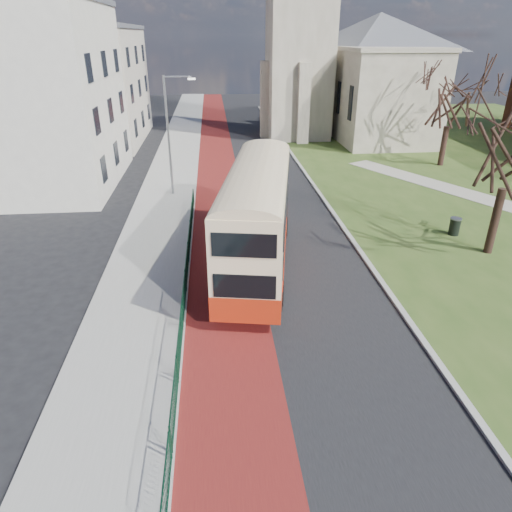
{
  "coord_description": "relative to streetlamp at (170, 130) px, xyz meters",
  "views": [
    {
      "loc": [
        -1.48,
        -14.08,
        10.46
      ],
      "look_at": [
        0.14,
        3.25,
        2.0
      ],
      "focal_mm": 32.0,
      "sensor_mm": 36.0,
      "label": 1
    }
  ],
  "objects": [
    {
      "name": "road_carriageway",
      "position": [
        5.85,
        2.0,
        -4.59
      ],
      "size": [
        9.0,
        120.0,
        0.01
      ],
      "primitive_type": "cube",
      "color": "black",
      "rests_on": "ground"
    },
    {
      "name": "bus",
      "position": [
        4.84,
        -11.8,
        -1.79
      ],
      "size": [
        4.77,
        12.07,
        4.92
      ],
      "rotation": [
        0.0,
        0.0,
        -0.18
      ],
      "color": "#AB260F",
      "rests_on": "ground"
    },
    {
      "name": "kerb_east",
      "position": [
        10.45,
        4.0,
        -4.53
      ],
      "size": [
        0.25,
        80.0,
        0.13
      ],
      "primitive_type": "cube",
      "color": "#999993",
      "rests_on": "ground"
    },
    {
      "name": "street_block_far",
      "position": [
        -9.65,
        20.0,
        1.17
      ],
      "size": [
        10.3,
        16.3,
        11.5
      ],
      "color": "#BFB3A2",
      "rests_on": "ground"
    },
    {
      "name": "winter_tree_far",
      "position": [
        22.91,
        6.19,
        1.42
      ],
      "size": [
        5.92,
        5.92,
        8.64
      ],
      "rotation": [
        0.0,
        0.0,
        0.01
      ],
      "color": "#311E18",
      "rests_on": "grass_green"
    },
    {
      "name": "litter_bin",
      "position": [
        16.51,
        -8.96,
        -4.04
      ],
      "size": [
        0.77,
        0.77,
        1.02
      ],
      "rotation": [
        0.0,
        0.0,
        -0.24
      ],
      "color": "black",
      "rests_on": "grass_green"
    },
    {
      "name": "street_block_near",
      "position": [
        -9.65,
        4.0,
        1.92
      ],
      "size": [
        10.3,
        14.3,
        13.0
      ],
      "color": "silver",
      "rests_on": "ground"
    },
    {
      "name": "pavement_west",
      "position": [
        -0.65,
        2.0,
        -4.53
      ],
      "size": [
        4.0,
        120.0,
        0.12
      ],
      "primitive_type": "cube",
      "color": "gray",
      "rests_on": "ground"
    },
    {
      "name": "pedestrian_railing",
      "position": [
        1.4,
        -14.0,
        -4.04
      ],
      "size": [
        0.07,
        24.0,
        1.12
      ],
      "color": "#0D3B26",
      "rests_on": "ground"
    },
    {
      "name": "kerb_west",
      "position": [
        1.35,
        2.0,
        -4.53
      ],
      "size": [
        0.25,
        120.0,
        0.13
      ],
      "primitive_type": "cube",
      "color": "#999993",
      "rests_on": "ground"
    },
    {
      "name": "ground",
      "position": [
        4.35,
        -18.0,
        -4.59
      ],
      "size": [
        160.0,
        160.0,
        0.0
      ],
      "primitive_type": "plane",
      "color": "black",
      "rests_on": "ground"
    },
    {
      "name": "gothic_church",
      "position": [
        16.91,
        20.0,
        8.54
      ],
      "size": [
        16.38,
        18.0,
        40.0
      ],
      "color": "gray",
      "rests_on": "ground"
    },
    {
      "name": "bus_lane",
      "position": [
        3.15,
        2.0,
        -4.59
      ],
      "size": [
        3.4,
        120.0,
        0.01
      ],
      "primitive_type": "cube",
      "color": "#591414",
      "rests_on": "ground"
    },
    {
      "name": "streetlamp",
      "position": [
        0.0,
        0.0,
        0.0
      ],
      "size": [
        2.13,
        0.18,
        8.0
      ],
      "color": "gray",
      "rests_on": "pavement_west"
    }
  ]
}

